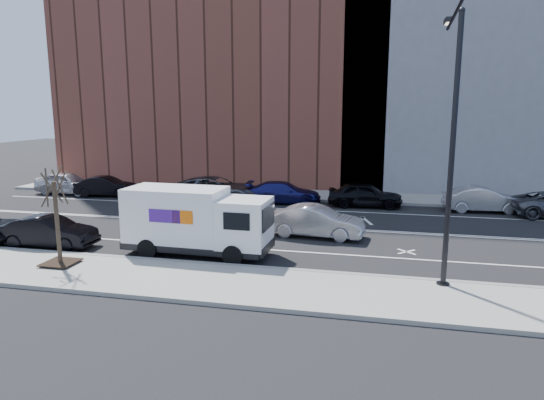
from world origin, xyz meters
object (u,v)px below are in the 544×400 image
at_px(far_parked_a, 67,183).
at_px(far_parked_b, 106,186).
at_px(driving_sedan, 316,222).
at_px(fedex_van, 196,220).

height_order(far_parked_a, far_parked_b, far_parked_a).
distance_m(far_parked_a, driving_sedan, 20.20).
height_order(fedex_van, driving_sedan, fedex_van).
relative_size(fedex_van, driving_sedan, 1.37).
bearing_deg(driving_sedan, far_parked_b, 69.98).
height_order(far_parked_b, driving_sedan, driving_sedan).
distance_m(far_parked_a, far_parked_b, 3.21).
distance_m(fedex_van, far_parked_b, 15.82).
bearing_deg(far_parked_a, far_parked_b, -90.60).
bearing_deg(far_parked_b, driving_sedan, -123.50).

